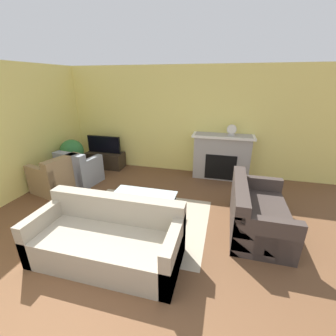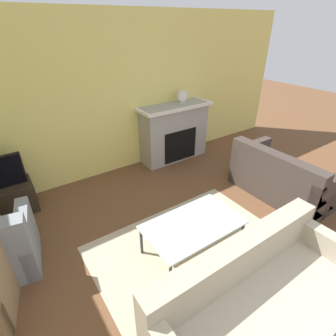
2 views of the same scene
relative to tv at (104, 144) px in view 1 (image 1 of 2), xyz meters
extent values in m
cube|color=#EADB72|center=(1.82, 0.35, 0.68)|extent=(8.49, 0.06, 2.70)
cube|color=#EADB72|center=(-0.96, -2.10, 0.68)|extent=(0.06, 7.84, 2.70)
cube|color=#B7A88E|center=(1.91, -2.21, -0.67)|extent=(2.36, 1.89, 0.00)
cube|color=#9E9993|center=(3.21, 0.10, -0.12)|extent=(1.35, 0.44, 1.11)
cube|color=black|center=(3.21, -0.13, -0.32)|extent=(0.74, 0.01, 0.62)
cube|color=white|center=(3.21, 0.07, 0.42)|extent=(1.47, 0.50, 0.05)
cube|color=#2D2319|center=(0.00, 0.00, -0.46)|extent=(1.04, 0.47, 0.44)
cube|color=black|center=(0.00, 0.00, 0.00)|extent=(0.97, 0.05, 0.47)
cube|color=black|center=(0.00, -0.02, 0.00)|extent=(0.93, 0.01, 0.43)
cube|color=#9E937F|center=(1.81, -3.22, -0.46)|extent=(2.03, 0.91, 0.42)
cube|color=#9E937F|center=(1.81, -2.86, -0.05)|extent=(2.03, 0.20, 0.40)
cube|color=#9E937F|center=(0.86, -3.22, -0.34)|extent=(0.14, 0.91, 0.66)
cube|color=#9E937F|center=(2.75, -3.22, -0.34)|extent=(0.14, 0.91, 0.66)
cube|color=#3D332D|center=(3.91, -1.97, -0.46)|extent=(0.88, 1.54, 0.42)
cube|color=#3D332D|center=(3.57, -1.97, -0.05)|extent=(0.20, 1.54, 0.40)
cube|color=#3D332D|center=(3.91, -2.67, -0.34)|extent=(0.88, 0.14, 0.66)
cube|color=#3D332D|center=(3.91, -1.27, -0.34)|extent=(0.88, 0.14, 0.66)
cube|color=#8C704C|center=(-0.36, -1.57, -0.46)|extent=(0.95, 1.00, 0.42)
cube|color=#8C704C|center=(-0.08, -1.63, -0.05)|extent=(0.39, 0.87, 0.40)
cube|color=#8C704C|center=(-0.28, -1.22, -0.34)|extent=(0.79, 0.31, 0.66)
cube|color=#8C704C|center=(-0.44, -1.91, -0.34)|extent=(0.79, 0.31, 0.66)
cube|color=gray|center=(-0.06, -1.08, -0.46)|extent=(0.92, 0.86, 0.42)
cube|color=gray|center=(-0.11, -1.34, -0.05)|extent=(0.83, 0.33, 0.40)
cube|color=gray|center=(0.27, -1.13, -0.34)|extent=(0.26, 0.75, 0.66)
cube|color=gray|center=(-0.39, -1.02, -0.34)|extent=(0.26, 0.75, 0.66)
cylinder|color=#333338|center=(1.38, -2.41, -0.48)|extent=(0.04, 0.04, 0.40)
cylinder|color=#333338|center=(2.45, -2.41, -0.48)|extent=(0.04, 0.04, 0.40)
cylinder|color=#333338|center=(1.38, -1.79, -0.48)|extent=(0.04, 0.04, 0.40)
cylinder|color=#333338|center=(2.45, -1.79, -0.48)|extent=(0.04, 0.04, 0.40)
cube|color=silver|center=(1.91, -2.10, -0.27)|extent=(1.16, 0.69, 0.02)
cylinder|color=#47474C|center=(-0.52, -0.69, -0.55)|extent=(0.23, 0.23, 0.25)
cylinder|color=#4C3823|center=(-0.52, -0.69, -0.34)|extent=(0.03, 0.03, 0.17)
sphere|color=#2D6B33|center=(-0.52, -0.69, -0.02)|extent=(0.58, 0.58, 0.58)
cube|color=beige|center=(3.38, 0.10, 0.46)|extent=(0.16, 0.07, 0.03)
cylinder|color=beige|center=(3.38, 0.10, 0.58)|extent=(0.22, 0.07, 0.22)
cylinder|color=white|center=(3.38, 0.06, 0.58)|extent=(0.18, 0.00, 0.18)
camera|label=1|loc=(3.25, -5.41, 1.69)|focal=24.00mm
camera|label=2|loc=(0.33, -3.88, 1.82)|focal=28.00mm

